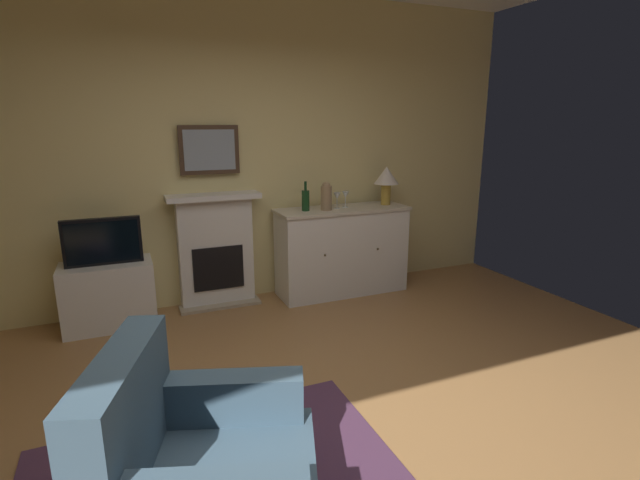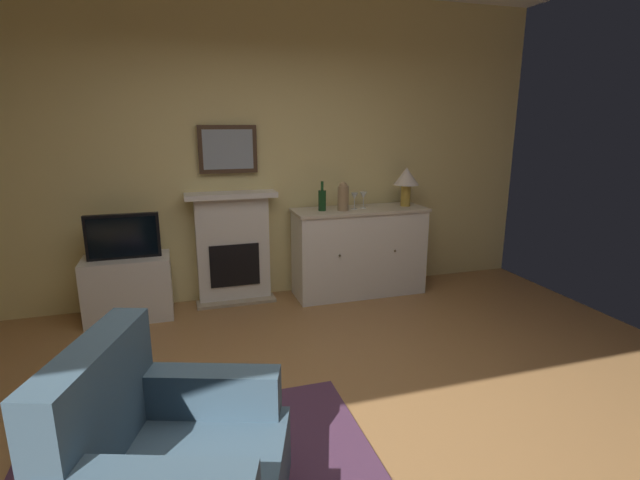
{
  "view_description": "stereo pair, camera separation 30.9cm",
  "coord_description": "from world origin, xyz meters",
  "px_view_note": "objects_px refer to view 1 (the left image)",
  "views": [
    {
      "loc": [
        -1.05,
        -2.15,
        1.75
      ],
      "look_at": [
        0.13,
        0.61,
        1.0
      ],
      "focal_mm": 26.45,
      "sensor_mm": 36.0,
      "label": 1
    },
    {
      "loc": [
        -0.76,
        -2.25,
        1.75
      ],
      "look_at": [
        0.13,
        0.61,
        1.0
      ],
      "focal_mm": 26.45,
      "sensor_mm": 36.0,
      "label": 2
    }
  ],
  "objects_px": {
    "tv_set": "(103,242)",
    "vase_decorative": "(326,196)",
    "wine_bottle": "(306,200)",
    "wine_glass_center": "(345,196)",
    "framed_picture": "(209,150)",
    "tv_cabinet": "(109,295)",
    "sideboard_cabinet": "(342,250)",
    "fireplace_unit": "(216,250)",
    "wine_glass_left": "(337,197)",
    "armchair": "(199,477)",
    "table_lamp": "(386,178)"
  },
  "relations": [
    {
      "from": "wine_glass_center",
      "to": "table_lamp",
      "type": "bearing_deg",
      "value": -2.28
    },
    {
      "from": "framed_picture",
      "to": "tv_cabinet",
      "type": "distance_m",
      "value": 1.57
    },
    {
      "from": "vase_decorative",
      "to": "wine_glass_left",
      "type": "bearing_deg",
      "value": 14.69
    },
    {
      "from": "table_lamp",
      "to": "wine_glass_left",
      "type": "xyz_separation_m",
      "value": [
        -0.57,
        -0.01,
        -0.16
      ]
    },
    {
      "from": "wine_glass_left",
      "to": "vase_decorative",
      "type": "distance_m",
      "value": 0.14
    },
    {
      "from": "table_lamp",
      "to": "tv_cabinet",
      "type": "xyz_separation_m",
      "value": [
        -2.75,
        0.02,
        -0.9
      ]
    },
    {
      "from": "vase_decorative",
      "to": "armchair",
      "type": "distance_m",
      "value": 3.14
    },
    {
      "from": "fireplace_unit",
      "to": "sideboard_cabinet",
      "type": "xyz_separation_m",
      "value": [
        1.27,
        -0.18,
        -0.1
      ]
    },
    {
      "from": "fireplace_unit",
      "to": "wine_glass_left",
      "type": "bearing_deg",
      "value": -9.09
    },
    {
      "from": "wine_bottle",
      "to": "armchair",
      "type": "relative_size",
      "value": 0.29
    },
    {
      "from": "table_lamp",
      "to": "wine_glass_center",
      "type": "xyz_separation_m",
      "value": [
        -0.46,
        0.02,
        -0.16
      ]
    },
    {
      "from": "tv_set",
      "to": "armchair",
      "type": "xyz_separation_m",
      "value": [
        0.36,
        -2.61,
        -0.39
      ]
    },
    {
      "from": "sideboard_cabinet",
      "to": "tv_set",
      "type": "bearing_deg",
      "value": -179.79
    },
    {
      "from": "framed_picture",
      "to": "wine_glass_left",
      "type": "relative_size",
      "value": 3.33
    },
    {
      "from": "sideboard_cabinet",
      "to": "tv_set",
      "type": "relative_size",
      "value": 2.2
    },
    {
      "from": "wine_bottle",
      "to": "tv_cabinet",
      "type": "xyz_separation_m",
      "value": [
        -1.84,
        0.02,
        -0.72
      ]
    },
    {
      "from": "wine_glass_left",
      "to": "armchair",
      "type": "relative_size",
      "value": 0.16
    },
    {
      "from": "framed_picture",
      "to": "wine_glass_center",
      "type": "height_order",
      "value": "framed_picture"
    },
    {
      "from": "sideboard_cabinet",
      "to": "wine_bottle",
      "type": "distance_m",
      "value": 0.69
    },
    {
      "from": "fireplace_unit",
      "to": "wine_glass_center",
      "type": "distance_m",
      "value": 1.4
    },
    {
      "from": "fireplace_unit",
      "to": "wine_glass_left",
      "type": "distance_m",
      "value": 1.31
    },
    {
      "from": "wine_bottle",
      "to": "wine_glass_center",
      "type": "distance_m",
      "value": 0.44
    },
    {
      "from": "wine_glass_center",
      "to": "wine_glass_left",
      "type": "bearing_deg",
      "value": -163.08
    },
    {
      "from": "framed_picture",
      "to": "armchair",
      "type": "height_order",
      "value": "framed_picture"
    },
    {
      "from": "wine_bottle",
      "to": "vase_decorative",
      "type": "bearing_deg",
      "value": -13.91
    },
    {
      "from": "tv_set",
      "to": "table_lamp",
      "type": "bearing_deg",
      "value": 0.17
    },
    {
      "from": "tv_set",
      "to": "vase_decorative",
      "type": "bearing_deg",
      "value": -1.17
    },
    {
      "from": "wine_glass_left",
      "to": "armchair",
      "type": "bearing_deg",
      "value": -124.9
    },
    {
      "from": "tv_cabinet",
      "to": "fireplace_unit",
      "type": "bearing_deg",
      "value": 9.45
    },
    {
      "from": "sideboard_cabinet",
      "to": "fireplace_unit",
      "type": "bearing_deg",
      "value": 172.04
    },
    {
      "from": "tv_cabinet",
      "to": "tv_set",
      "type": "xyz_separation_m",
      "value": [
        -0.0,
        -0.02,
        0.49
      ]
    },
    {
      "from": "wine_bottle",
      "to": "wine_glass_center",
      "type": "xyz_separation_m",
      "value": [
        0.44,
        0.02,
        0.01
      ]
    },
    {
      "from": "framed_picture",
      "to": "vase_decorative",
      "type": "bearing_deg",
      "value": -14.32
    },
    {
      "from": "fireplace_unit",
      "to": "wine_glass_left",
      "type": "xyz_separation_m",
      "value": [
        1.2,
        -0.19,
        0.48
      ]
    },
    {
      "from": "wine_glass_left",
      "to": "vase_decorative",
      "type": "height_order",
      "value": "vase_decorative"
    },
    {
      "from": "framed_picture",
      "to": "tv_cabinet",
      "type": "xyz_separation_m",
      "value": [
        -0.97,
        -0.21,
        -1.21
      ]
    },
    {
      "from": "table_lamp",
      "to": "tv_cabinet",
      "type": "distance_m",
      "value": 2.89
    },
    {
      "from": "sideboard_cabinet",
      "to": "wine_glass_center",
      "type": "relative_size",
      "value": 8.28
    },
    {
      "from": "wine_glass_left",
      "to": "vase_decorative",
      "type": "relative_size",
      "value": 0.59
    },
    {
      "from": "vase_decorative",
      "to": "sideboard_cabinet",
      "type": "bearing_deg",
      "value": 14.01
    },
    {
      "from": "vase_decorative",
      "to": "armchair",
      "type": "bearing_deg",
      "value": -123.23
    },
    {
      "from": "vase_decorative",
      "to": "tv_set",
      "type": "height_order",
      "value": "vase_decorative"
    },
    {
      "from": "fireplace_unit",
      "to": "sideboard_cabinet",
      "type": "relative_size",
      "value": 0.81
    },
    {
      "from": "armchair",
      "to": "tv_cabinet",
      "type": "bearing_deg",
      "value": 97.81
    },
    {
      "from": "vase_decorative",
      "to": "tv_cabinet",
      "type": "bearing_deg",
      "value": 178.18
    },
    {
      "from": "fireplace_unit",
      "to": "wine_glass_left",
      "type": "height_order",
      "value": "fireplace_unit"
    },
    {
      "from": "table_lamp",
      "to": "sideboard_cabinet",
      "type": "bearing_deg",
      "value": -180.0
    },
    {
      "from": "vase_decorative",
      "to": "tv_set",
      "type": "bearing_deg",
      "value": 178.83
    },
    {
      "from": "wine_bottle",
      "to": "wine_glass_left",
      "type": "distance_m",
      "value": 0.33
    },
    {
      "from": "wine_bottle",
      "to": "vase_decorative",
      "type": "xyz_separation_m",
      "value": [
        0.2,
        -0.05,
        0.03
      ]
    }
  ]
}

